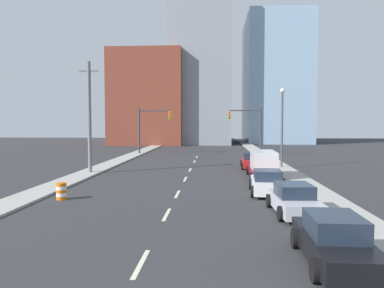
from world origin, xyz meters
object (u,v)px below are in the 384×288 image
traffic_signal_right (251,124)px  sedan_silver (294,200)px  traffic_barrel (61,191)px  street_lamp (282,122)px  sedan_red (252,161)px  sedan_black (334,242)px  traffic_signal_left (148,124)px  box_truck_maroon (263,165)px  utility_pole_left_mid (89,116)px  sedan_white (267,183)px

traffic_signal_right → sedan_silver: 33.00m
traffic_barrel → street_lamp: street_lamp is taller
sedan_red → sedan_black: bearing=-87.6°
traffic_signal_left → sedan_black: bearing=-72.0°
traffic_signal_left → sedan_red: (12.59, -14.95, -3.46)m
traffic_signal_right → traffic_barrel: 33.33m
box_truck_maroon → sedan_red: bearing=93.1°
traffic_signal_right → utility_pole_left_mid: utility_pole_left_mid is taller
traffic_signal_right → sedan_silver: bearing=-92.0°
utility_pole_left_mid → box_truck_maroon: 14.97m
traffic_barrel → sedan_white: size_ratio=0.21×
traffic_barrel → sedan_white: bearing=12.2°
utility_pole_left_mid → sedan_red: 15.41m
sedan_white → sedan_red: 12.75m
street_lamp → sedan_black: size_ratio=1.64×
utility_pole_left_mid → traffic_barrel: bearing=-79.5°
street_lamp → sedan_black: street_lamp is taller
traffic_signal_left → traffic_barrel: traffic_signal_left is taller
street_lamp → sedan_red: size_ratio=1.68×
traffic_signal_left → utility_pole_left_mid: bearing=-94.4°
sedan_silver → sedan_red: sedan_red is taller
sedan_white → box_truck_maroon: size_ratio=0.72×
traffic_signal_right → traffic_barrel: (-13.48, -30.26, -3.64)m
street_lamp → sedan_silver: bearing=-98.1°
utility_pole_left_mid → sedan_white: (13.80, -8.13, -4.19)m
sedan_red → street_lamp: bearing=5.3°
utility_pole_left_mid → street_lamp: 17.58m
traffic_signal_right → street_lamp: 14.86m
utility_pole_left_mid → sedan_black: bearing=-53.9°
sedan_white → sedan_silver: bearing=-80.9°
traffic_signal_left → traffic_barrel: (0.48, -30.26, -3.64)m
traffic_signal_left → sedan_red: size_ratio=1.41×
traffic_barrel → sedan_white: (11.83, 2.57, 0.19)m
traffic_signal_left → street_lamp: 21.36m
traffic_barrel → street_lamp: (14.93, 15.47, 3.95)m
street_lamp → sedan_white: (-3.11, -12.91, -3.76)m
traffic_barrel → sedan_silver: bearing=-11.6°
street_lamp → traffic_barrel: bearing=-134.0°
traffic_signal_left → sedan_red: 19.85m
traffic_barrel → sedan_black: (12.26, -8.86, 0.22)m
traffic_signal_right → sedan_white: size_ratio=1.41×
traffic_signal_left → street_lamp: size_ratio=0.84×
street_lamp → box_truck_maroon: (-2.57, -6.69, -3.41)m
traffic_barrel → box_truck_maroon: bearing=35.4°
sedan_black → box_truck_maroon: 17.64m
sedan_white → traffic_signal_left: bearing=117.0°
traffic_signal_left → utility_pole_left_mid: 19.64m
sedan_white → sedan_red: size_ratio=1.00×
utility_pole_left_mid → traffic_signal_right: bearing=51.7°
traffic_signal_left → sedan_silver: bearing=-68.6°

